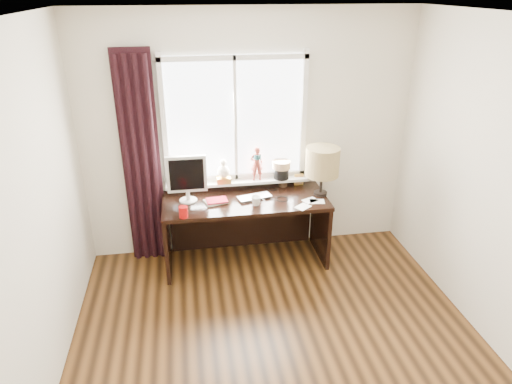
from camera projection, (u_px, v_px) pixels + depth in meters
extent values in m
cube|color=brown|center=(288.00, 373.00, 3.58)|extent=(3.50, 4.00, 0.00)
cube|color=white|center=(302.00, 20.00, 2.50)|extent=(3.50, 4.00, 0.00)
cube|color=beige|center=(249.00, 137.00, 4.83)|extent=(3.50, 0.00, 2.60)
cube|color=beige|center=(14.00, 250.00, 2.78)|extent=(0.00, 4.00, 2.60)
imported|color=silver|center=(255.00, 197.00, 4.73)|extent=(0.39, 0.30, 0.03)
imported|color=white|center=(256.00, 201.00, 4.57)|extent=(0.13, 0.13, 0.10)
cylinder|color=#9E0807|center=(183.00, 212.00, 4.33)|extent=(0.08, 0.08, 0.11)
cube|color=white|center=(235.00, 120.00, 4.71)|extent=(1.40, 0.02, 1.30)
cube|color=silver|center=(236.00, 176.00, 4.95)|extent=(1.50, 0.05, 0.05)
cube|color=silver|center=(234.00, 58.00, 4.43)|extent=(1.50, 0.05, 0.05)
cube|color=silver|center=(164.00, 123.00, 4.58)|extent=(0.05, 0.05, 1.40)
cube|color=silver|center=(304.00, 117.00, 4.80)|extent=(0.05, 0.05, 1.40)
cube|color=silver|center=(235.00, 120.00, 4.69)|extent=(0.03, 0.05, 1.30)
cube|color=silver|center=(237.00, 181.00, 4.92)|extent=(1.52, 0.18, 0.03)
cylinder|color=#3E0704|center=(182.00, 174.00, 4.76)|extent=(0.14, 0.14, 0.24)
cube|color=gold|center=(224.00, 180.00, 4.85)|extent=(0.15, 0.12, 0.06)
sphere|color=beige|center=(223.00, 171.00, 4.81)|extent=(0.13, 0.13, 0.13)
sphere|color=beige|center=(223.00, 163.00, 4.77)|extent=(0.07, 0.07, 0.07)
imported|color=maroon|center=(257.00, 163.00, 4.85)|extent=(0.14, 0.10, 0.38)
cylinder|color=#1E4C51|center=(257.00, 156.00, 4.81)|extent=(0.09, 0.09, 0.05)
cylinder|color=black|center=(281.00, 173.00, 4.94)|extent=(0.16, 0.16, 0.12)
cylinder|color=#8C6B4C|center=(282.00, 165.00, 4.90)|extent=(0.20, 0.20, 0.08)
cube|color=black|center=(142.00, 161.00, 4.67)|extent=(0.38, 0.05, 2.25)
cylinder|color=black|center=(128.00, 165.00, 4.63)|extent=(0.06, 0.06, 2.20)
cylinder|color=black|center=(137.00, 165.00, 4.64)|extent=(0.06, 0.06, 2.20)
cylinder|color=black|center=(146.00, 164.00, 4.65)|extent=(0.06, 0.06, 2.20)
cylinder|color=black|center=(155.00, 164.00, 4.67)|extent=(0.06, 0.06, 2.20)
cube|color=black|center=(245.00, 201.00, 4.72)|extent=(1.70, 0.70, 0.04)
cube|color=black|center=(167.00, 239.00, 4.76)|extent=(0.04, 0.64, 0.71)
cube|color=black|center=(321.00, 226.00, 5.00)|extent=(0.04, 0.64, 0.71)
cube|color=black|center=(242.00, 218.00, 5.18)|extent=(1.60, 0.03, 0.71)
cylinder|color=beige|center=(188.00, 200.00, 4.67)|extent=(0.18, 0.18, 0.01)
cylinder|color=beige|center=(188.00, 195.00, 4.65)|extent=(0.04, 0.04, 0.10)
cube|color=beige|center=(187.00, 174.00, 4.55)|extent=(0.40, 0.04, 0.38)
cube|color=black|center=(187.00, 175.00, 4.53)|extent=(0.34, 0.01, 0.32)
cube|color=beige|center=(216.00, 201.00, 4.64)|extent=(0.25, 0.21, 0.02)
cube|color=maroon|center=(217.00, 200.00, 4.63)|extent=(0.22, 0.17, 0.01)
cylinder|color=black|center=(283.00, 181.00, 4.99)|extent=(0.09, 0.09, 0.12)
cylinder|color=black|center=(282.00, 177.00, 4.98)|extent=(0.01, 0.01, 0.22)
cylinder|color=black|center=(284.00, 178.00, 4.97)|extent=(0.01, 0.01, 0.19)
cylinder|color=black|center=(283.00, 175.00, 4.98)|extent=(0.01, 0.01, 0.25)
cylinder|color=black|center=(284.00, 179.00, 4.99)|extent=(0.01, 0.01, 0.17)
cube|color=gold|center=(299.00, 180.00, 5.02)|extent=(0.10, 0.02, 0.13)
cube|color=#996633|center=(299.00, 180.00, 5.01)|extent=(0.08, 0.01, 0.10)
cylinder|color=black|center=(320.00, 193.00, 4.81)|extent=(0.14, 0.14, 0.03)
cylinder|color=black|center=(321.00, 182.00, 4.76)|extent=(0.03, 0.03, 0.22)
cylinder|color=tan|center=(322.00, 162.00, 4.67)|extent=(0.35, 0.35, 0.30)
cube|color=white|center=(310.00, 200.00, 4.68)|extent=(0.18, 0.16, 0.00)
cube|color=white|center=(317.00, 201.00, 4.66)|extent=(0.17, 0.13, 0.00)
cube|color=white|center=(303.00, 207.00, 4.55)|extent=(0.19, 0.18, 0.00)
torus|color=black|center=(282.00, 199.00, 4.71)|extent=(0.17, 0.17, 0.01)
torus|color=black|center=(264.00, 197.00, 4.75)|extent=(0.15, 0.15, 0.01)
torus|color=black|center=(272.00, 189.00, 4.94)|extent=(0.12, 0.12, 0.01)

